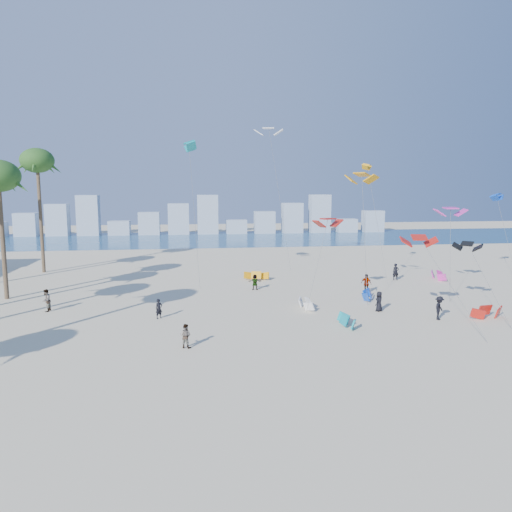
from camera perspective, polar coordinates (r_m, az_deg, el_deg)
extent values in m
plane|color=beige|center=(24.64, -2.01, -15.93)|extent=(220.00, 220.00, 0.00)
plane|color=navy|center=(94.95, -6.34, 2.04)|extent=(220.00, 220.00, 0.00)
imported|color=black|center=(38.03, -11.41, -6.14)|extent=(0.67, 0.61, 1.54)
imported|color=gray|center=(31.05, -8.35, -9.32)|extent=(0.93, 0.85, 1.54)
imported|color=black|center=(40.67, 14.36, -5.22)|extent=(0.95, 0.92, 1.64)
imported|color=gray|center=(47.18, 12.89, -3.20)|extent=(1.07, 1.11, 1.86)
imported|color=black|center=(39.48, 20.87, -5.78)|extent=(1.30, 1.32, 1.82)
imported|color=gray|center=(47.54, -0.13, -3.10)|extent=(1.47, 0.61, 1.54)
imported|color=black|center=(54.59, 16.20, -1.82)|extent=(0.72, 0.53, 1.81)
imported|color=gray|center=(42.85, -23.58, -4.84)|extent=(0.78, 0.95, 1.84)
cylinder|color=#595959|center=(40.41, 7.28, -0.98)|extent=(2.66, 3.37, 7.37)
cylinder|color=#595959|center=(43.14, 12.73, 2.00)|extent=(0.29, 3.12, 11.16)
cylinder|color=#595959|center=(46.94, 21.99, 0.23)|extent=(1.34, 3.08, 8.14)
cylinder|color=#595959|center=(48.71, -7.29, 4.80)|extent=(0.87, 2.71, 14.52)
cylinder|color=#595959|center=(52.68, 14.15, 3.78)|extent=(0.51, 5.77, 12.52)
cylinder|color=#595959|center=(40.92, 25.75, -2.94)|extent=(0.46, 5.54, 5.52)
cylinder|color=#595959|center=(58.68, 2.84, 6.66)|extent=(2.46, 2.22, 17.06)
cylinder|color=#595959|center=(58.35, 27.53, 1.88)|extent=(0.63, 5.53, 9.23)
cylinder|color=#595959|center=(35.96, 22.13, -3.42)|extent=(2.59, 5.06, 6.43)
cylinder|color=brown|center=(48.58, -27.79, 1.86)|extent=(0.40, 0.40, 11.03)
cylinder|color=brown|center=(62.01, -24.12, 4.21)|extent=(0.40, 0.40, 13.10)
ellipsoid|color=#284E1B|center=(61.98, -24.48, 10.25)|extent=(3.80, 3.80, 2.85)
cube|color=#9EADBF|center=(109.94, -25.52, 3.37)|extent=(4.40, 3.00, 4.80)
cube|color=#9EADBF|center=(108.14, -22.42, 3.97)|extent=(4.40, 3.00, 6.60)
cube|color=#9EADBF|center=(106.69, -19.21, 4.56)|extent=(4.40, 3.00, 8.40)
cube|color=#9EADBF|center=(105.81, -15.85, 3.21)|extent=(4.40, 3.00, 3.00)
cube|color=#9EADBF|center=(105.04, -12.51, 3.79)|extent=(4.40, 3.00, 4.80)
cube|color=#9EADBF|center=(104.64, -9.14, 4.36)|extent=(4.40, 3.00, 6.60)
cube|color=#9EADBF|center=(104.62, -5.74, 4.91)|extent=(4.40, 3.00, 8.40)
cube|color=#9EADBF|center=(105.20, -2.34, 3.49)|extent=(4.40, 3.00, 3.00)
cube|color=#9EADBF|center=(105.88, 1.01, 4.01)|extent=(4.40, 3.00, 4.80)
cube|color=#9EADBF|center=(106.94, 4.31, 4.52)|extent=(4.40, 3.00, 6.60)
cube|color=#9EADBF|center=(108.34, 7.54, 4.99)|extent=(4.40, 3.00, 8.40)
cube|color=#9EADBF|center=(110.30, 10.62, 3.57)|extent=(4.40, 3.00, 3.00)
cube|color=#9EADBF|center=(112.34, 13.65, 4.02)|extent=(4.40, 3.00, 4.80)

